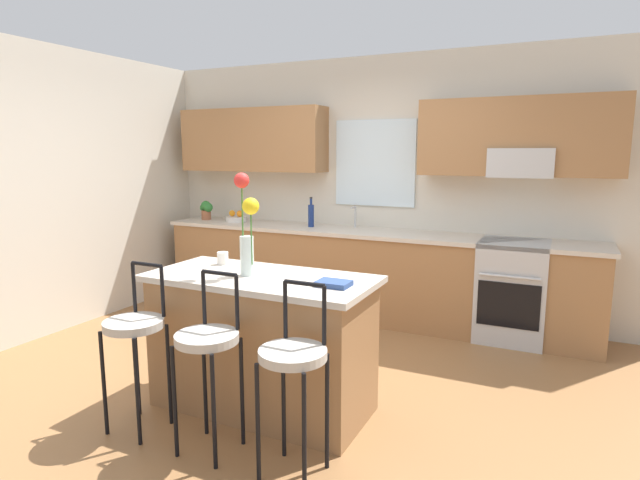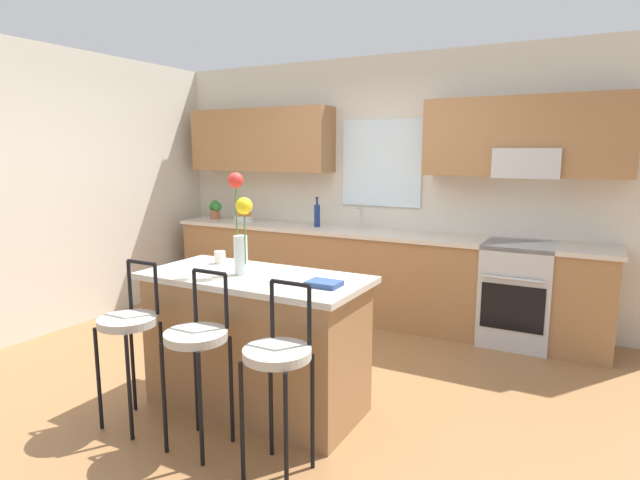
% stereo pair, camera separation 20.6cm
% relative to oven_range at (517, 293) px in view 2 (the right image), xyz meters
% --- Properties ---
extents(ground_plane, '(14.00, 14.00, 0.00)m').
position_rel_oven_range_xyz_m(ground_plane, '(-1.47, -1.68, -0.46)').
color(ground_plane, olive).
extents(wall_left, '(0.12, 4.60, 2.70)m').
position_rel_oven_range_xyz_m(wall_left, '(-4.03, -1.38, 0.89)').
color(wall_left, beige).
rests_on(wall_left, ground).
extents(back_wall_assembly, '(5.60, 0.50, 2.70)m').
position_rel_oven_range_xyz_m(back_wall_assembly, '(-1.44, 0.31, 1.05)').
color(back_wall_assembly, beige).
rests_on(back_wall_assembly, ground).
extents(counter_run, '(4.56, 0.64, 0.92)m').
position_rel_oven_range_xyz_m(counter_run, '(-1.47, 0.02, 0.01)').
color(counter_run, '#996B42').
rests_on(counter_run, ground).
extents(sink_faucet, '(0.02, 0.13, 0.23)m').
position_rel_oven_range_xyz_m(sink_faucet, '(-1.63, 0.17, 0.60)').
color(sink_faucet, '#B7BABC').
rests_on(sink_faucet, counter_run).
extents(oven_range, '(0.60, 0.64, 0.92)m').
position_rel_oven_range_xyz_m(oven_range, '(0.00, 0.00, 0.00)').
color(oven_range, '#B7BABC').
rests_on(oven_range, ground).
extents(kitchen_island, '(1.51, 0.71, 0.92)m').
position_rel_oven_range_xyz_m(kitchen_island, '(-1.38, -2.12, 0.00)').
color(kitchen_island, '#996B42').
rests_on(kitchen_island, ground).
extents(bar_stool_near, '(0.36, 0.36, 1.04)m').
position_rel_oven_range_xyz_m(bar_stool_near, '(-1.93, -2.69, 0.18)').
color(bar_stool_near, black).
rests_on(bar_stool_near, ground).
extents(bar_stool_middle, '(0.36, 0.36, 1.04)m').
position_rel_oven_range_xyz_m(bar_stool_middle, '(-1.38, -2.69, 0.18)').
color(bar_stool_middle, black).
rests_on(bar_stool_middle, ground).
extents(bar_stool_far, '(0.36, 0.36, 1.04)m').
position_rel_oven_range_xyz_m(bar_stool_far, '(-0.83, -2.69, 0.18)').
color(bar_stool_far, black).
rests_on(bar_stool_far, ground).
extents(flower_vase, '(0.18, 0.12, 0.67)m').
position_rel_oven_range_xyz_m(flower_vase, '(-1.45, -2.15, 0.80)').
color(flower_vase, silver).
rests_on(flower_vase, kitchen_island).
extents(mug_ceramic, '(0.08, 0.08, 0.09)m').
position_rel_oven_range_xyz_m(mug_ceramic, '(-1.80, -1.95, 0.51)').
color(mug_ceramic, silver).
rests_on(mug_ceramic, kitchen_island).
extents(cookbook, '(0.20, 0.15, 0.03)m').
position_rel_oven_range_xyz_m(cookbook, '(-0.83, -2.16, 0.48)').
color(cookbook, navy).
rests_on(cookbook, kitchen_island).
extents(fruit_bowl_oranges, '(0.24, 0.24, 0.13)m').
position_rel_oven_range_xyz_m(fruit_bowl_oranges, '(-3.05, 0.02, 0.50)').
color(fruit_bowl_oranges, silver).
rests_on(fruit_bowl_oranges, counter_run).
extents(bottle_olive_oil, '(0.06, 0.06, 0.32)m').
position_rel_oven_range_xyz_m(bottle_olive_oil, '(-2.08, 0.02, 0.59)').
color(bottle_olive_oil, navy).
rests_on(bottle_olive_oil, counter_run).
extents(potted_plant_small, '(0.18, 0.12, 0.23)m').
position_rel_oven_range_xyz_m(potted_plant_small, '(-3.47, 0.02, 0.59)').
color(potted_plant_small, '#9E5B3D').
rests_on(potted_plant_small, counter_run).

